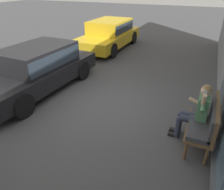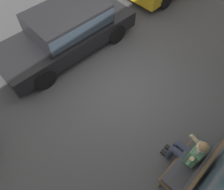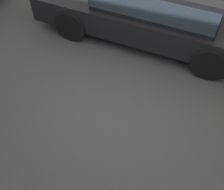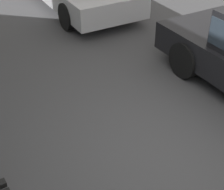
{
  "view_description": "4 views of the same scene",
  "coord_description": "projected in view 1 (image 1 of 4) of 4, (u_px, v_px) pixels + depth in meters",
  "views": [
    {
      "loc": [
        5.03,
        2.6,
        3.22
      ],
      "look_at": [
        0.91,
        0.8,
        0.86
      ],
      "focal_mm": 35.0,
      "sensor_mm": 36.0,
      "label": 1
    },
    {
      "loc": [
        2.9,
        2.6,
        5.22
      ],
      "look_at": [
        0.94,
        0.68,
        1.17
      ],
      "focal_mm": 35.0,
      "sensor_mm": 36.0,
      "label": 2
    },
    {
      "loc": [
        -0.88,
        2.6,
        3.98
      ],
      "look_at": [
        -0.06,
        0.31,
        0.85
      ],
      "focal_mm": 45.0,
      "sensor_mm": 36.0,
      "label": 3
    },
    {
      "loc": [
        -2.44,
        2.6,
        3.36
      ],
      "look_at": [
        0.73,
        0.58,
        0.76
      ],
      "focal_mm": 55.0,
      "sensor_mm": 36.0,
      "label": 4
    }
  ],
  "objects": [
    {
      "name": "person_on_phone",
      "position": [
        197.0,
        111.0,
        4.7
      ],
      "size": [
        0.73,
        0.74,
        1.37
      ],
      "color": "#2D3347",
      "rests_on": "ground_plane"
    },
    {
      "name": "ground_plane",
      "position": [
        100.0,
        102.0,
        6.5
      ],
      "size": [
        60.0,
        60.0,
        0.0
      ],
      "primitive_type": "plane",
      "color": "#424244"
    },
    {
      "name": "bench",
      "position": [
        206.0,
        121.0,
        4.58
      ],
      "size": [
        1.4,
        0.55,
        1.04
      ],
      "color": "brown",
      "rests_on": "ground_plane"
    },
    {
      "name": "parked_car_near",
      "position": [
        109.0,
        33.0,
        11.45
      ],
      "size": [
        4.64,
        2.02,
        1.42
      ],
      "color": "gold",
      "rests_on": "ground_plane"
    },
    {
      "name": "parked_car_mid",
      "position": [
        37.0,
        67.0,
        6.97
      ],
      "size": [
        4.61,
        2.01,
        1.42
      ],
      "color": "black",
      "rests_on": "ground_plane"
    }
  ]
}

